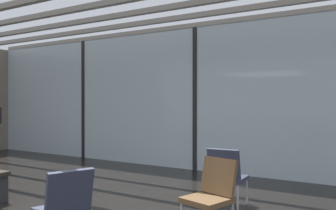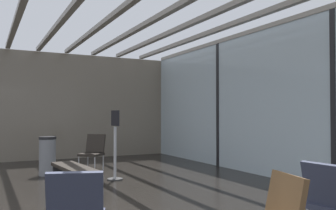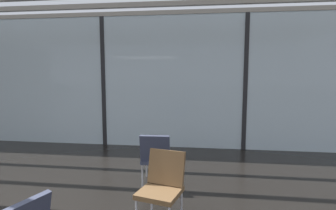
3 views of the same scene
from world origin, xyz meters
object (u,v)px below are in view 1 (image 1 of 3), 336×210
at_px(lounge_chair_3, 212,191).
at_px(parked_airplane, 302,88).
at_px(lounge_chair_0, 65,204).
at_px(lounge_chair_2, 227,173).

bearing_deg(lounge_chair_3, parked_airplane, 109.69).
relative_size(parked_airplane, lounge_chair_3, 16.51).
xyz_separation_m(lounge_chair_0, lounge_chair_2, (0.75, 2.43, 0.00)).
bearing_deg(lounge_chair_3, lounge_chair_2, 118.87).
xyz_separation_m(parked_airplane, lounge_chair_3, (0.73, -8.18, -1.48)).
height_order(parked_airplane, lounge_chair_0, parked_airplane).
height_order(parked_airplane, lounge_chair_3, parked_airplane).
xyz_separation_m(lounge_chair_0, lounge_chair_3, (1.03, 1.33, 0.00)).
xyz_separation_m(lounge_chair_2, lounge_chair_3, (0.28, -1.10, 0.00)).
height_order(lounge_chair_0, lounge_chair_2, same).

